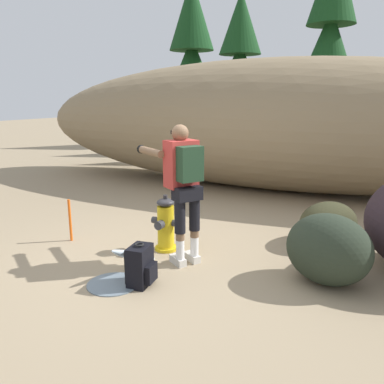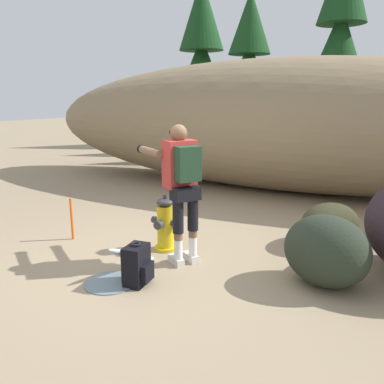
# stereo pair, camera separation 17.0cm
# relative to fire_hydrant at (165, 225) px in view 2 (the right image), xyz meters

# --- Properties ---
(ground_plane) EXTENTS (56.00, 56.00, 0.04)m
(ground_plane) POSITION_rel_fire_hydrant_xyz_m (0.17, -0.22, -0.36)
(ground_plane) COLOR #998466
(dirt_embankment) EXTENTS (12.16, 3.20, 2.80)m
(dirt_embankment) POSITION_rel_fire_hydrant_xyz_m (0.17, 4.28, 1.05)
(dirt_embankment) COLOR #897556
(dirt_embankment) RESTS_ON ground_plane
(fire_hydrant) EXTENTS (0.40, 0.35, 0.75)m
(fire_hydrant) POSITION_rel_fire_hydrant_xyz_m (0.00, 0.00, 0.00)
(fire_hydrant) COLOR gold
(fire_hydrant) RESTS_ON ground_plane
(hydrant_water_jet) EXTENTS (0.57, 1.28, 0.59)m
(hydrant_water_jet) POSITION_rel_fire_hydrant_xyz_m (-0.00, -0.77, -0.24)
(hydrant_water_jet) COLOR silver
(hydrant_water_jet) RESTS_ON ground_plane
(utility_worker) EXTENTS (1.03, 0.85, 1.67)m
(utility_worker) POSITION_rel_fire_hydrant_xyz_m (0.37, -0.23, 0.72)
(utility_worker) COLOR beige
(utility_worker) RESTS_ON ground_plane
(spare_backpack) EXTENTS (0.32, 0.33, 0.47)m
(spare_backpack) POSITION_rel_fire_hydrant_xyz_m (0.27, -1.00, -0.13)
(spare_backpack) COLOR black
(spare_backpack) RESTS_ON ground_plane
(boulder_mid) EXTENTS (0.97, 1.12, 0.59)m
(boulder_mid) POSITION_rel_fire_hydrant_xyz_m (1.88, 1.20, -0.05)
(boulder_mid) COLOR #33331E
(boulder_mid) RESTS_ON ground_plane
(boulder_small) EXTENTS (1.09, 0.97, 0.77)m
(boulder_small) POSITION_rel_fire_hydrant_xyz_m (2.05, -0.04, 0.04)
(boulder_small) COLOR #273023
(boulder_small) RESTS_ON ground_plane
(pine_tree_far_left) EXTENTS (2.78, 2.78, 6.61)m
(pine_tree_far_left) POSITION_rel_fire_hydrant_xyz_m (-5.06, 10.81, 3.01)
(pine_tree_far_left) COLOR #47331E
(pine_tree_far_left) RESTS_ON ground_plane
(pine_tree_left) EXTENTS (2.28, 2.28, 5.56)m
(pine_tree_left) POSITION_rel_fire_hydrant_xyz_m (-2.52, 9.54, 2.73)
(pine_tree_left) COLOR #47331E
(pine_tree_left) RESTS_ON ground_plane
(pine_tree_center) EXTENTS (2.31, 2.31, 6.70)m
(pine_tree_center) POSITION_rel_fire_hydrant_xyz_m (0.50, 9.34, 3.38)
(pine_tree_center) COLOR #47331E
(pine_tree_center) RESTS_ON ground_plane
(survey_stake) EXTENTS (0.04, 0.04, 0.60)m
(survey_stake) POSITION_rel_fire_hydrant_xyz_m (-1.37, -0.31, -0.04)
(survey_stake) COLOR #E55914
(survey_stake) RESTS_ON ground_plane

